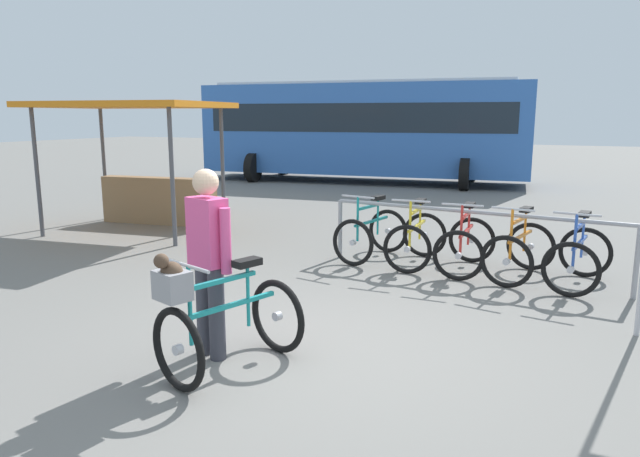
{
  "coord_description": "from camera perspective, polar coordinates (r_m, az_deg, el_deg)",
  "views": [
    {
      "loc": [
        2.14,
        -4.4,
        2.07
      ],
      "look_at": [
        -0.23,
        0.55,
        1.0
      ],
      "focal_mm": 32.61,
      "sensor_mm": 36.0,
      "label": 1
    }
  ],
  "objects": [
    {
      "name": "person_with_featured_bike",
      "position": [
        5.01,
        -10.88,
        -2.59
      ],
      "size": [
        0.51,
        0.3,
        1.64
      ],
      "color": "#383842",
      "rests_on": "ground"
    },
    {
      "name": "bike_rack_rail",
      "position": [
        7.76,
        14.56,
        0.4
      ],
      "size": [
        3.89,
        0.41,
        0.88
      ],
      "color": "#99999E",
      "rests_on": "ground"
    },
    {
      "name": "racked_bike_yellow",
      "position": [
        8.24,
        9.44,
        -1.03
      ],
      "size": [
        0.71,
        1.13,
        0.97
      ],
      "color": "black",
      "rests_on": "ground"
    },
    {
      "name": "ground_plane",
      "position": [
        5.31,
        -0.34,
        -11.91
      ],
      "size": [
        80.0,
        80.0,
        0.0
      ],
      "primitive_type": "plane",
      "color": "slate"
    },
    {
      "name": "bus_distant",
      "position": [
        18.48,
        4.32,
        10.0
      ],
      "size": [
        10.22,
        4.17,
        3.08
      ],
      "color": "#3366B7",
      "rests_on": "ground"
    },
    {
      "name": "market_stall",
      "position": [
        11.21,
        -16.88,
        7.12
      ],
      "size": [
        3.42,
        2.76,
        2.3
      ],
      "color": "#4C4C51",
      "rests_on": "ground"
    },
    {
      "name": "racked_bike_orange",
      "position": [
        7.86,
        18.98,
        -2.08
      ],
      "size": [
        0.84,
        1.21,
        0.98
      ],
      "color": "black",
      "rests_on": "ground"
    },
    {
      "name": "racked_bike_red",
      "position": [
        8.02,
        14.09,
        -1.55
      ],
      "size": [
        0.69,
        1.13,
        0.98
      ],
      "color": "black",
      "rests_on": "ground"
    },
    {
      "name": "featured_bicycle",
      "position": [
        4.76,
        -9.92,
        -8.58
      ],
      "size": [
        0.96,
        1.25,
        1.09
      ],
      "color": "black",
      "rests_on": "ground"
    },
    {
      "name": "racked_bike_teal",
      "position": [
        8.52,
        5.05,
        -0.54
      ],
      "size": [
        0.83,
        1.21,
        0.98
      ],
      "color": "black",
      "rests_on": "ground"
    },
    {
      "name": "racked_bike_blue",
      "position": [
        7.76,
        24.04,
        -2.62
      ],
      "size": [
        0.79,
        1.17,
        0.97
      ],
      "color": "black",
      "rests_on": "ground"
    }
  ]
}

